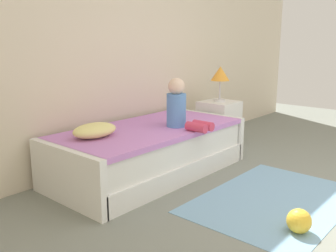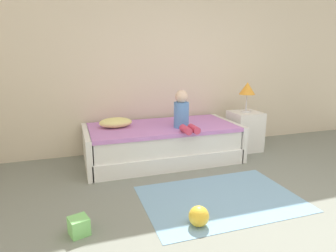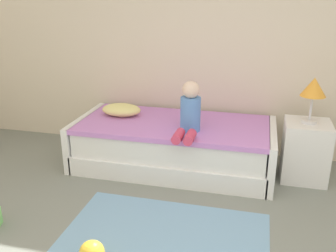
{
  "view_description": "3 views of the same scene",
  "coord_description": "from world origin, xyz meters",
  "px_view_note": "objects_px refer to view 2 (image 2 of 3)",
  "views": [
    {
      "loc": [
        -3.25,
        -0.59,
        1.37
      ],
      "look_at": [
        -0.55,
        1.75,
        0.55
      ],
      "focal_mm": 39.97,
      "sensor_mm": 36.0,
      "label": 1
    },
    {
      "loc": [
        -1.73,
        -1.77,
        1.46
      ],
      "look_at": [
        -0.55,
        1.75,
        0.55
      ],
      "focal_mm": 31.48,
      "sensor_mm": 36.0,
      "label": 2
    },
    {
      "loc": [
        0.29,
        -1.66,
        1.82
      ],
      "look_at": [
        -0.55,
        1.75,
        0.55
      ],
      "focal_mm": 40.23,
      "sensor_mm": 36.0,
      "label": 3
    }
  ],
  "objects_px": {
    "pillow": "(116,123)",
    "toy_ball": "(199,216)",
    "child_figure": "(183,113)",
    "toy_block": "(79,226)",
    "table_lamp": "(247,90)",
    "nightstand": "(245,131)",
    "bed": "(162,143)"
  },
  "relations": [
    {
      "from": "pillow",
      "to": "toy_ball",
      "type": "relative_size",
      "value": 2.44
    },
    {
      "from": "child_figure",
      "to": "toy_block",
      "type": "distance_m",
      "value": 1.98
    },
    {
      "from": "table_lamp",
      "to": "pillow",
      "type": "distance_m",
      "value": 2.01
    },
    {
      "from": "child_figure",
      "to": "toy_ball",
      "type": "xyz_separation_m",
      "value": [
        -0.4,
        -1.45,
        -0.61
      ]
    },
    {
      "from": "nightstand",
      "to": "toy_ball",
      "type": "distance_m",
      "value": 2.32
    },
    {
      "from": "pillow",
      "to": "nightstand",
      "type": "bearing_deg",
      "value": -1.7
    },
    {
      "from": "bed",
      "to": "table_lamp",
      "type": "relative_size",
      "value": 4.69
    },
    {
      "from": "nightstand",
      "to": "toy_block",
      "type": "relative_size",
      "value": 3.99
    },
    {
      "from": "nightstand",
      "to": "child_figure",
      "type": "xyz_separation_m",
      "value": [
        -1.14,
        -0.27,
        0.4
      ]
    },
    {
      "from": "nightstand",
      "to": "toy_ball",
      "type": "height_order",
      "value": "nightstand"
    },
    {
      "from": "bed",
      "to": "table_lamp",
      "type": "bearing_deg",
      "value": 1.75
    },
    {
      "from": "table_lamp",
      "to": "toy_block",
      "type": "xyz_separation_m",
      "value": [
        -2.54,
        -1.52,
        -0.86
      ]
    },
    {
      "from": "pillow",
      "to": "toy_block",
      "type": "xyz_separation_m",
      "value": [
        -0.56,
        -1.58,
        -0.49
      ]
    },
    {
      "from": "toy_block",
      "to": "child_figure",
      "type": "bearing_deg",
      "value": 41.89
    },
    {
      "from": "table_lamp",
      "to": "child_figure",
      "type": "height_order",
      "value": "table_lamp"
    },
    {
      "from": "toy_ball",
      "to": "toy_block",
      "type": "bearing_deg",
      "value": 168.77
    },
    {
      "from": "child_figure",
      "to": "toy_ball",
      "type": "distance_m",
      "value": 1.63
    },
    {
      "from": "bed",
      "to": "pillow",
      "type": "relative_size",
      "value": 4.8
    },
    {
      "from": "table_lamp",
      "to": "pillow",
      "type": "height_order",
      "value": "table_lamp"
    },
    {
      "from": "toy_ball",
      "to": "toy_block",
      "type": "xyz_separation_m",
      "value": [
        -0.99,
        0.2,
        -0.01
      ]
    },
    {
      "from": "nightstand",
      "to": "child_figure",
      "type": "height_order",
      "value": "child_figure"
    },
    {
      "from": "nightstand",
      "to": "toy_block",
      "type": "bearing_deg",
      "value": -149.01
    },
    {
      "from": "bed",
      "to": "child_figure",
      "type": "relative_size",
      "value": 4.14
    },
    {
      "from": "pillow",
      "to": "toy_ball",
      "type": "distance_m",
      "value": 1.89
    },
    {
      "from": "child_figure",
      "to": "toy_block",
      "type": "bearing_deg",
      "value": -138.11
    },
    {
      "from": "nightstand",
      "to": "pillow",
      "type": "height_order",
      "value": "pillow"
    },
    {
      "from": "bed",
      "to": "toy_block",
      "type": "height_order",
      "value": "bed"
    },
    {
      "from": "nightstand",
      "to": "pillow",
      "type": "bearing_deg",
      "value": 178.3
    },
    {
      "from": "nightstand",
      "to": "table_lamp",
      "type": "distance_m",
      "value": 0.64
    },
    {
      "from": "pillow",
      "to": "toy_ball",
      "type": "height_order",
      "value": "pillow"
    },
    {
      "from": "toy_ball",
      "to": "nightstand",
      "type": "bearing_deg",
      "value": 48.1
    },
    {
      "from": "nightstand",
      "to": "child_figure",
      "type": "bearing_deg",
      "value": -166.68
    }
  ]
}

